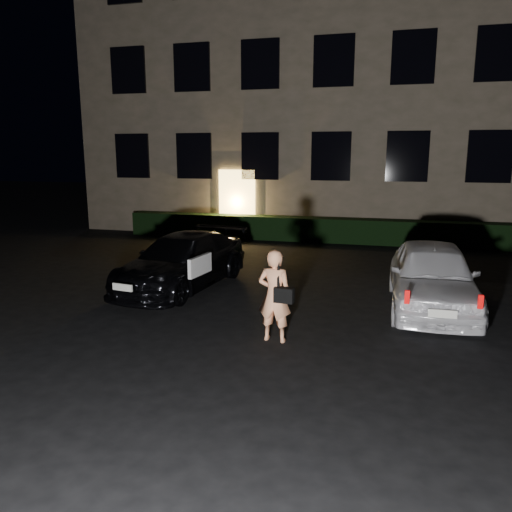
# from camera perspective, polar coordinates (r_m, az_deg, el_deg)

# --- Properties ---
(ground) EXTENTS (80.00, 80.00, 0.00)m
(ground) POSITION_cam_1_polar(r_m,az_deg,el_deg) (8.09, -1.05, -11.05)
(ground) COLOR black
(ground) RESTS_ON ground
(building) EXTENTS (20.00, 8.11, 12.00)m
(building) POSITION_cam_1_polar(r_m,az_deg,el_deg) (22.44, 10.04, 18.91)
(building) COLOR brown
(building) RESTS_ON ground
(hedge) EXTENTS (15.00, 0.70, 0.85)m
(hedge) POSITION_cam_1_polar(r_m,az_deg,el_deg) (18.00, 8.15, 2.97)
(hedge) COLOR black
(hedge) RESTS_ON ground
(sedan) EXTENTS (2.35, 4.49, 1.24)m
(sedan) POSITION_cam_1_polar(r_m,az_deg,el_deg) (11.89, -8.44, -0.59)
(sedan) COLOR black
(sedan) RESTS_ON ground
(hatch) EXTENTS (1.69, 4.07, 1.38)m
(hatch) POSITION_cam_1_polar(r_m,az_deg,el_deg) (10.71, 19.47, -2.13)
(hatch) COLOR white
(hatch) RESTS_ON ground
(man) EXTENTS (0.66, 0.43, 1.58)m
(man) POSITION_cam_1_polar(r_m,az_deg,el_deg) (8.36, 2.17, -4.54)
(man) COLOR #FFA674
(man) RESTS_ON ground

